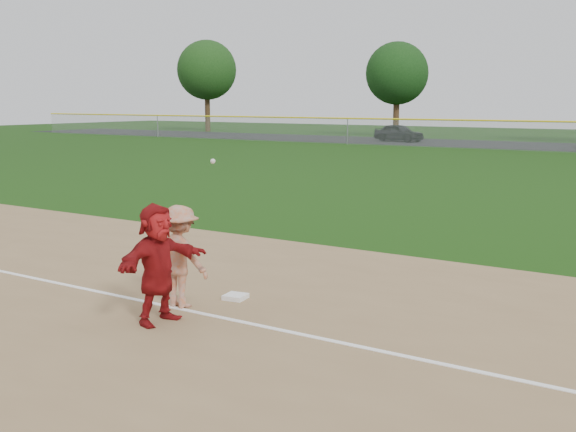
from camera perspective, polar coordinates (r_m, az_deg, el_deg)
The scene contains 8 objects.
ground at distance 12.19m, azimuth -3.93°, elevation -6.99°, with size 160.00×160.00×0.00m, color #153A0B.
foul_line at distance 11.58m, azimuth -6.36°, elevation -7.76°, with size 60.00×0.10×0.01m, color white.
first_base at distance 12.43m, azimuth -4.17°, elevation -6.38°, with size 0.36×0.36×0.08m, color white.
base_runner at distance 11.10m, azimuth -10.28°, elevation -3.71°, with size 1.71×0.54×1.84m, color maroon.
car_left at distance 60.56m, azimuth 8.75°, elevation 6.53°, with size 1.70×4.23×1.44m, color black.
first_base_play at distance 11.91m, azimuth -8.52°, elevation -3.17°, with size 1.11×0.87×2.42m.
tree_0 at distance 79.88m, azimuth -6.43°, elevation 11.38°, with size 6.40×6.40×9.81m.
tree_1 at distance 68.80m, azimuth 8.62°, elevation 11.08°, with size 5.80×5.80×8.75m.
Camera 1 is at (7.14, -9.28, 3.38)m, focal length 45.00 mm.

